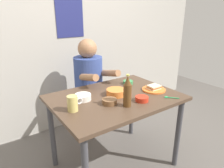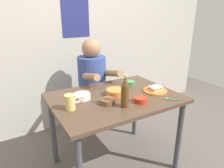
% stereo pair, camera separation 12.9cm
% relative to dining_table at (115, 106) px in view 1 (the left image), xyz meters
% --- Properties ---
extents(ground_plane, '(6.00, 6.00, 0.00)m').
position_rel_dining_table_xyz_m(ground_plane, '(0.00, 0.00, -0.65)').
color(ground_plane, '#59544F').
extents(wall_back, '(4.40, 0.09, 2.60)m').
position_rel_dining_table_xyz_m(wall_back, '(0.00, 1.05, 0.65)').
color(wall_back, '#ADA89E').
rests_on(wall_back, ground).
extents(dining_table, '(1.10, 0.80, 0.74)m').
position_rel_dining_table_xyz_m(dining_table, '(0.00, 0.00, 0.00)').
color(dining_table, '#4C3828').
rests_on(dining_table, ground).
extents(stool, '(0.34, 0.34, 0.45)m').
position_rel_dining_table_xyz_m(stool, '(0.08, 0.63, -0.30)').
color(stool, '#4C4C51').
rests_on(stool, ground).
extents(person_seated, '(0.33, 0.56, 0.72)m').
position_rel_dining_table_xyz_m(person_seated, '(0.08, 0.62, 0.12)').
color(person_seated, '#33478C').
rests_on(person_seated, stool).
extents(plate_orange, '(0.22, 0.22, 0.01)m').
position_rel_dining_table_xyz_m(plate_orange, '(0.38, -0.09, 0.10)').
color(plate_orange, orange).
rests_on(plate_orange, dining_table).
extents(sandwich, '(0.11, 0.09, 0.04)m').
position_rel_dining_table_xyz_m(sandwich, '(0.38, -0.09, 0.13)').
color(sandwich, beige).
rests_on(sandwich, plate_orange).
extents(beer_mug, '(0.13, 0.08, 0.12)m').
position_rel_dining_table_xyz_m(beer_mug, '(-0.42, -0.04, 0.15)').
color(beer_mug, '#D1BC66').
rests_on(beer_mug, dining_table).
extents(beer_bottle, '(0.06, 0.06, 0.26)m').
position_rel_dining_table_xyz_m(beer_bottle, '(-0.04, -0.21, 0.21)').
color(beer_bottle, '#593819').
rests_on(beer_bottle, dining_table).
extents(dip_bowl_green, '(0.10, 0.10, 0.03)m').
position_rel_dining_table_xyz_m(dip_bowl_green, '(0.30, 0.19, 0.11)').
color(dip_bowl_green, '#388C4C').
rests_on(dip_bowl_green, dining_table).
extents(condiment_bowl_brown, '(0.12, 0.12, 0.04)m').
position_rel_dining_table_xyz_m(condiment_bowl_brown, '(-0.13, -0.10, 0.12)').
color(condiment_bowl_brown, brown).
rests_on(condiment_bowl_brown, dining_table).
extents(sauce_bowl_chili, '(0.11, 0.11, 0.04)m').
position_rel_dining_table_xyz_m(sauce_bowl_chili, '(0.12, -0.21, 0.12)').
color(sauce_bowl_chili, red).
rests_on(sauce_bowl_chili, dining_table).
extents(rice_bowl_white, '(0.14, 0.14, 0.05)m').
position_rel_dining_table_xyz_m(rice_bowl_white, '(-0.27, 0.09, 0.12)').
color(rice_bowl_white, silver).
rests_on(rice_bowl_white, dining_table).
extents(soup_bowl_orange, '(0.17, 0.17, 0.05)m').
position_rel_dining_table_xyz_m(soup_bowl_orange, '(0.02, 0.02, 0.12)').
color(soup_bowl_orange, orange).
rests_on(soup_bowl_orange, dining_table).
extents(spoon, '(0.09, 0.10, 0.01)m').
position_rel_dining_table_xyz_m(spoon, '(0.36, -0.29, 0.10)').
color(spoon, '#26A559').
rests_on(spoon, dining_table).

